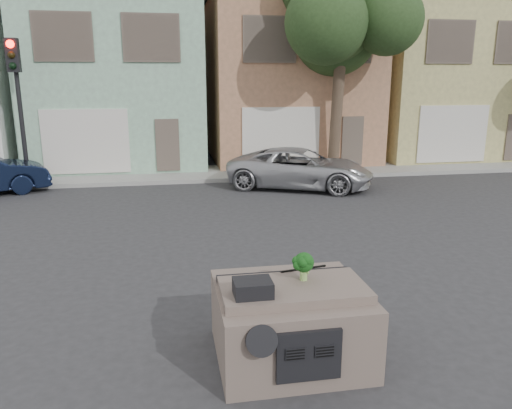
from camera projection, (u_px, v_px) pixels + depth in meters
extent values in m
plane|color=#303033|center=(253.00, 275.00, 9.82)|extent=(120.00, 120.00, 0.00)
cube|color=gray|center=(208.00, 174.00, 19.82)|extent=(40.00, 3.00, 0.15)
cube|color=#90BB9E|center=(120.00, 78.00, 22.13)|extent=(7.20, 8.20, 7.55)
cube|color=#A97656|center=(284.00, 78.00, 23.41)|extent=(7.20, 8.20, 7.55)
cube|color=tan|center=(432.00, 78.00, 24.69)|extent=(7.20, 8.20, 7.55)
imported|color=#AFAFB5|center=(300.00, 188.00, 17.63)|extent=(5.52, 4.14, 1.39)
cube|color=black|center=(20.00, 114.00, 17.15)|extent=(0.40, 0.40, 5.10)
cube|color=#27401D|center=(338.00, 65.00, 18.98)|extent=(4.40, 4.00, 8.50)
cube|color=#695950|center=(290.00, 319.00, 6.82)|extent=(2.00, 1.80, 1.12)
cube|color=black|center=(253.00, 288.00, 6.23)|extent=(0.48, 0.38, 0.20)
cube|color=black|center=(304.00, 269.00, 7.09)|extent=(0.69, 0.15, 0.02)
cube|color=#103B10|center=(304.00, 266.00, 6.68)|extent=(0.35, 0.35, 0.40)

